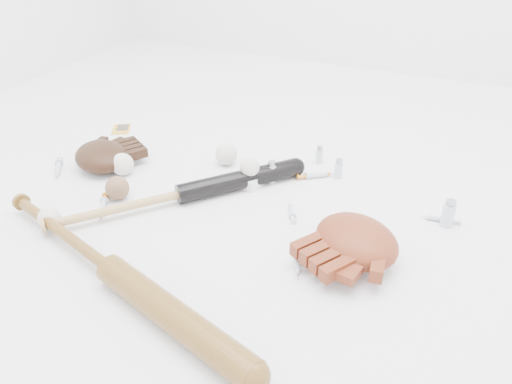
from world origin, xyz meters
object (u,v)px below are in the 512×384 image
at_px(bat_wood, 112,270).
at_px(glove_dark, 101,156).
at_px(pedestal, 250,181).
at_px(bat_dark, 181,194).

height_order(bat_wood, glove_dark, glove_dark).
bearing_deg(pedestal, bat_dark, -130.49).
distance_m(bat_dark, pedestal, 0.24).
bearing_deg(bat_dark, bat_wood, -134.09).
height_order(bat_wood, pedestal, bat_wood).
height_order(bat_dark, glove_dark, glove_dark).
bearing_deg(glove_dark, pedestal, 42.42).
relative_size(bat_dark, pedestal, 12.42).
height_order(bat_dark, bat_wood, bat_wood).
xyz_separation_m(bat_dark, pedestal, (0.15, 0.18, -0.01)).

